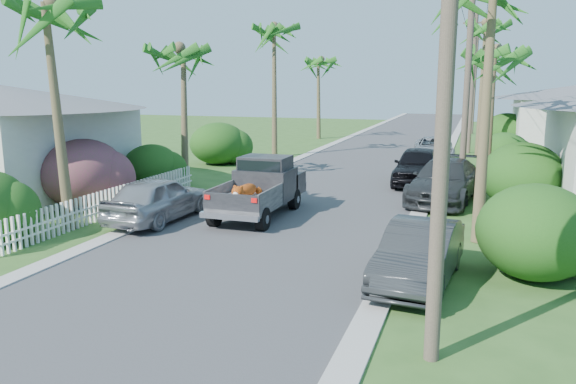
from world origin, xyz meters
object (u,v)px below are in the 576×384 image
(palm_r_c, at_px, (486,24))
(palm_l_d, at_px, (319,60))
(utility_pole_a, at_px, (445,87))
(parked_car_rm, at_px, (445,181))
(parked_car_rf, at_px, (418,166))
(palm_l_b, at_px, (182,49))
(palm_r_d, at_px, (487,57))
(utility_pole_d, at_px, (475,83))
(pickup_truck, at_px, (263,186))
(palm_l_c, at_px, (274,28))
(utility_pole_c, at_px, (472,83))
(parked_car_ln, at_px, (158,199))
(palm_l_a, at_px, (49,5))
(utility_pole_b, at_px, (467,84))
(parked_car_rd, at_px, (434,149))
(palm_r_b, at_px, (495,52))
(parked_car_rn, at_px, (419,254))

(palm_r_c, bearing_deg, palm_l_d, 147.79)
(palm_l_d, distance_m, utility_pole_a, 38.02)
(parked_car_rm, distance_m, parked_car_rf, 3.78)
(palm_l_b, relative_size, palm_r_d, 0.93)
(utility_pole_d, bearing_deg, parked_car_rf, -94.09)
(palm_l_b, distance_m, utility_pole_d, 33.42)
(pickup_truck, distance_m, palm_l_b, 9.09)
(palm_l_c, relative_size, utility_pole_d, 1.02)
(palm_l_b, bearing_deg, palm_r_d, 64.59)
(palm_l_c, bearing_deg, utility_pole_c, 27.35)
(parked_car_ln, height_order, palm_r_d, palm_r_d)
(palm_l_c, xyz_separation_m, palm_r_d, (12.50, 18.00, -1.18))
(palm_l_a, bearing_deg, pickup_truck, 39.13)
(parked_car_ln, bearing_deg, parked_car_rf, -125.09)
(pickup_truck, height_order, utility_pole_b, utility_pole_b)
(parked_car_rd, bearing_deg, utility_pole_a, -91.22)
(pickup_truck, distance_m, parked_car_ln, 3.68)
(palm_r_d, bearing_deg, palm_l_d, -155.22)
(palm_l_a, bearing_deg, utility_pole_d, 73.56)
(palm_l_a, xyz_separation_m, utility_pole_d, (11.80, 40.00, -2.33))
(palm_l_b, height_order, utility_pole_a, utility_pole_a)
(parked_car_rm, relative_size, utility_pole_c, 0.62)
(palm_l_c, relative_size, palm_r_b, 1.28)
(parked_car_rf, relative_size, utility_pole_c, 0.56)
(palm_r_c, xyz_separation_m, utility_pole_d, (-0.60, 17.00, -3.51))
(palm_l_a, distance_m, palm_l_c, 19.03)
(palm_l_c, bearing_deg, palm_r_b, -29.05)
(palm_l_d, height_order, utility_pole_b, utility_pole_b)
(palm_r_b, distance_m, palm_r_d, 25.01)
(palm_l_a, distance_m, utility_pole_a, 13.03)
(palm_l_a, height_order, utility_pole_b, utility_pole_b)
(parked_car_rf, bearing_deg, utility_pole_b, -45.21)
(parked_car_ln, relative_size, palm_l_b, 0.61)
(parked_car_rm, distance_m, palm_l_c, 16.79)
(palm_r_c, relative_size, utility_pole_d, 1.04)
(utility_pole_a, bearing_deg, parked_car_ln, 143.88)
(parked_car_rm, relative_size, utility_pole_a, 0.62)
(palm_l_a, relative_size, utility_pole_d, 0.91)
(palm_l_c, relative_size, utility_pole_b, 1.02)
(parked_car_rf, xyz_separation_m, palm_r_b, (3.00, -0.00, 5.10))
(parked_car_rn, relative_size, palm_l_c, 0.47)
(utility_pole_d, bearing_deg, parked_car_ln, -104.23)
(palm_l_b, distance_m, utility_pole_c, 20.30)
(palm_l_a, xyz_separation_m, utility_pole_b, (11.80, 10.00, -2.33))
(pickup_truck, relative_size, utility_pole_c, 0.57)
(palm_r_d, distance_m, utility_pole_a, 42.06)
(parked_car_rd, relative_size, utility_pole_b, 0.55)
(parked_car_rf, xyz_separation_m, utility_pole_b, (2.00, -2.00, 3.75))
(palm_l_b, xyz_separation_m, palm_r_b, (13.40, 3.00, -0.20))
(palm_l_a, bearing_deg, palm_r_d, 71.06)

